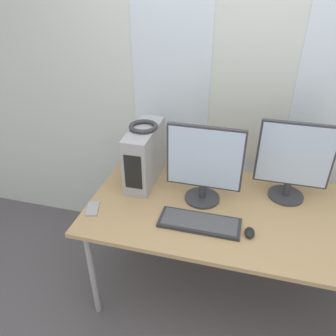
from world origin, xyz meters
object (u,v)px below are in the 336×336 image
object	(u,v)px
monitor_main	(204,164)
headphones	(143,126)
monitor_right_near	(293,161)
cell_phone	(93,208)
pc_tower	(145,155)
keyboard	(200,223)
mouse	(250,233)

from	to	relation	value
monitor_main	headphones	bearing A→B (deg)	162.99
monitor_right_near	cell_phone	distance (m)	1.27
pc_tower	monitor_main	xyz separation A→B (m)	(0.43, -0.13, 0.07)
pc_tower	headphones	bearing A→B (deg)	90.00
headphones	keyboard	bearing A→B (deg)	-39.65
headphones	keyboard	world-z (taller)	headphones
keyboard	headphones	bearing A→B (deg)	140.35
pc_tower	headphones	distance (m)	0.21
headphones	mouse	distance (m)	0.92
headphones	monitor_main	bearing A→B (deg)	-17.01
monitor_main	monitor_right_near	world-z (taller)	monitor_right_near
monitor_right_near	keyboard	size ratio (longest dim) A/B	1.10
monitor_right_near	cell_phone	size ratio (longest dim) A/B	3.34
headphones	mouse	bearing A→B (deg)	-28.10
pc_tower	monitor_main	size ratio (longest dim) A/B	0.90
monitor_main	keyboard	xyz separation A→B (m)	(0.03, -0.24, -0.25)
headphones	monitor_main	distance (m)	0.47
monitor_main	cell_phone	bearing A→B (deg)	-156.65
pc_tower	mouse	distance (m)	0.85
monitor_right_near	keyboard	bearing A→B (deg)	-140.39
headphones	monitor_right_near	distance (m)	0.96
pc_tower	headphones	size ratio (longest dim) A/B	2.42
monitor_main	monitor_right_near	size ratio (longest dim) A/B	0.98
monitor_main	cell_phone	size ratio (longest dim) A/B	3.27
pc_tower	keyboard	world-z (taller)	pc_tower
pc_tower	mouse	world-z (taller)	pc_tower
pc_tower	monitor_main	world-z (taller)	monitor_main
mouse	monitor_right_near	bearing A→B (deg)	63.83
monitor_right_near	mouse	distance (m)	0.54
keyboard	monitor_right_near	bearing A→B (deg)	39.61
keyboard	mouse	size ratio (longest dim) A/B	5.50
monitor_right_near	mouse	bearing A→B (deg)	-116.17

